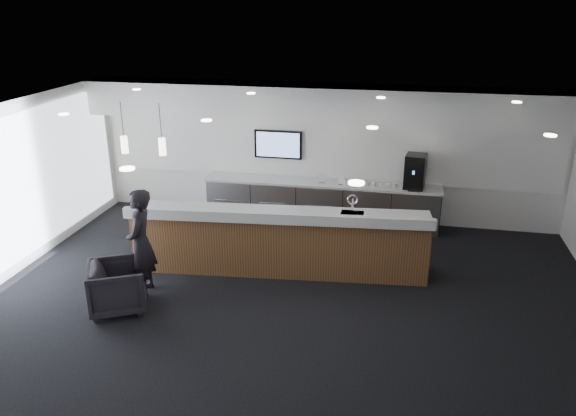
% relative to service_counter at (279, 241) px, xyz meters
% --- Properties ---
extents(ground, '(10.00, 10.00, 0.00)m').
position_rel_service_counter_xyz_m(ground, '(0.40, -1.23, -0.57)').
color(ground, black).
rests_on(ground, ground).
extents(ceiling, '(10.00, 8.00, 0.02)m').
position_rel_service_counter_xyz_m(ceiling, '(0.40, -1.23, 2.43)').
color(ceiling, black).
rests_on(ceiling, back_wall).
extents(back_wall, '(10.00, 0.02, 3.00)m').
position_rel_service_counter_xyz_m(back_wall, '(0.40, 2.77, 0.93)').
color(back_wall, white).
rests_on(back_wall, ground).
extents(soffit_bulkhead, '(10.00, 0.90, 0.70)m').
position_rel_service_counter_xyz_m(soffit_bulkhead, '(0.40, 2.32, 2.08)').
color(soffit_bulkhead, white).
rests_on(soffit_bulkhead, back_wall).
extents(alcove_panel, '(9.80, 0.06, 1.40)m').
position_rel_service_counter_xyz_m(alcove_panel, '(0.40, 2.74, 1.03)').
color(alcove_panel, white).
rests_on(alcove_panel, back_wall).
extents(back_credenza, '(5.06, 0.66, 0.95)m').
position_rel_service_counter_xyz_m(back_credenza, '(0.40, 2.41, -0.10)').
color(back_credenza, gray).
rests_on(back_credenza, ground).
extents(wall_tv, '(1.05, 0.08, 0.62)m').
position_rel_service_counter_xyz_m(wall_tv, '(-0.60, 2.67, 1.08)').
color(wall_tv, black).
rests_on(wall_tv, back_wall).
extents(pendant_left, '(0.12, 0.12, 0.30)m').
position_rel_service_counter_xyz_m(pendant_left, '(-2.00, -0.43, 1.68)').
color(pendant_left, beige).
rests_on(pendant_left, ceiling).
extents(pendant_right, '(0.12, 0.12, 0.30)m').
position_rel_service_counter_xyz_m(pendant_right, '(-2.70, -0.43, 1.68)').
color(pendant_right, beige).
rests_on(pendant_right, ceiling).
extents(ceiling_can_lights, '(7.00, 5.00, 0.02)m').
position_rel_service_counter_xyz_m(ceiling_can_lights, '(0.40, -1.23, 2.40)').
color(ceiling_can_lights, white).
rests_on(ceiling_can_lights, ceiling).
extents(service_counter, '(5.35, 1.36, 1.49)m').
position_rel_service_counter_xyz_m(service_counter, '(0.00, 0.00, 0.00)').
color(service_counter, '#5A2E1E').
rests_on(service_counter, ground).
extents(coffee_machine, '(0.46, 0.56, 0.70)m').
position_rel_service_counter_xyz_m(coffee_machine, '(2.34, 2.39, 0.73)').
color(coffee_machine, black).
rests_on(coffee_machine, back_credenza).
extents(info_sign_left, '(0.16, 0.04, 0.21)m').
position_rel_service_counter_xyz_m(info_sign_left, '(0.43, 2.33, 0.48)').
color(info_sign_left, white).
rests_on(info_sign_left, back_credenza).
extents(info_sign_right, '(0.15, 0.07, 0.21)m').
position_rel_service_counter_xyz_m(info_sign_right, '(0.85, 2.29, 0.48)').
color(info_sign_right, white).
rests_on(info_sign_right, back_credenza).
extents(armchair, '(1.15, 1.14, 0.79)m').
position_rel_service_counter_xyz_m(armchair, '(-2.20, -1.82, -0.18)').
color(armchair, black).
rests_on(armchair, ground).
extents(lounge_guest, '(0.57, 0.74, 1.82)m').
position_rel_service_counter_xyz_m(lounge_guest, '(-2.02, -1.25, 0.33)').
color(lounge_guest, black).
rests_on(lounge_guest, ground).
extents(cup_0, '(0.09, 0.09, 0.09)m').
position_rel_service_counter_xyz_m(cup_0, '(2.09, 2.34, 0.42)').
color(cup_0, white).
rests_on(cup_0, back_credenza).
extents(cup_1, '(0.13, 0.13, 0.09)m').
position_rel_service_counter_xyz_m(cup_1, '(1.95, 2.34, 0.42)').
color(cup_1, white).
rests_on(cup_1, back_credenza).
extents(cup_2, '(0.11, 0.11, 0.09)m').
position_rel_service_counter_xyz_m(cup_2, '(1.81, 2.34, 0.42)').
color(cup_2, white).
rests_on(cup_2, back_credenza).
extents(cup_3, '(0.12, 0.12, 0.09)m').
position_rel_service_counter_xyz_m(cup_3, '(1.67, 2.34, 0.42)').
color(cup_3, white).
rests_on(cup_3, back_credenza).
extents(cup_4, '(0.13, 0.13, 0.09)m').
position_rel_service_counter_xyz_m(cup_4, '(1.53, 2.34, 0.42)').
color(cup_4, white).
rests_on(cup_4, back_credenza).
extents(cup_5, '(0.10, 0.10, 0.09)m').
position_rel_service_counter_xyz_m(cup_5, '(1.39, 2.34, 0.42)').
color(cup_5, white).
rests_on(cup_5, back_credenza).
extents(cup_6, '(0.13, 0.13, 0.09)m').
position_rel_service_counter_xyz_m(cup_6, '(1.25, 2.34, 0.42)').
color(cup_6, white).
rests_on(cup_6, back_credenza).
extents(cup_7, '(0.11, 0.11, 0.09)m').
position_rel_service_counter_xyz_m(cup_7, '(1.11, 2.34, 0.42)').
color(cup_7, white).
rests_on(cup_7, back_credenza).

